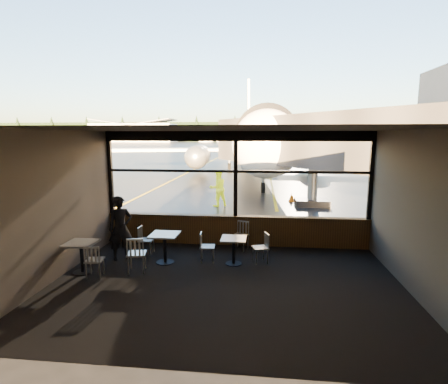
% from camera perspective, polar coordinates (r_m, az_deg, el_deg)
% --- Properties ---
extents(ground_plane, '(520.00, 520.00, 0.00)m').
position_cam_1_polar(ground_plane, '(130.52, 5.86, 7.63)').
color(ground_plane, black).
rests_on(ground_plane, ground).
extents(carpet_floor, '(8.00, 6.00, 0.01)m').
position_cam_1_polar(carpet_floor, '(8.22, 0.23, -14.88)').
color(carpet_floor, black).
rests_on(carpet_floor, ground).
extents(ceiling, '(8.00, 6.00, 0.04)m').
position_cam_1_polar(ceiling, '(7.51, 0.24, 10.23)').
color(ceiling, '#38332D').
rests_on(ceiling, ground).
extents(wall_left, '(0.04, 6.00, 3.50)m').
position_cam_1_polar(wall_left, '(9.01, -25.99, -2.07)').
color(wall_left, '#4D453D').
rests_on(wall_left, ground).
extents(wall_right, '(0.04, 6.00, 3.50)m').
position_cam_1_polar(wall_right, '(8.30, 28.94, -3.19)').
color(wall_right, '#4D453D').
rests_on(wall_right, ground).
extents(wall_back, '(8.00, 0.04, 3.50)m').
position_cam_1_polar(wall_back, '(4.81, -3.51, -10.38)').
color(wall_back, '#4D453D').
rests_on(wall_back, ground).
extents(window_sill, '(8.00, 0.28, 0.90)m').
position_cam_1_polar(window_sill, '(10.90, 1.87, -6.34)').
color(window_sill, '#4C3117').
rests_on(window_sill, ground).
extents(window_header, '(8.00, 0.18, 0.30)m').
position_cam_1_polar(window_header, '(10.50, 1.95, 9.10)').
color(window_header, black).
rests_on(window_header, ground).
extents(mullion_left, '(0.12, 0.12, 2.60)m').
position_cam_1_polar(mullion_left, '(11.55, -18.06, 2.94)').
color(mullion_left, black).
rests_on(mullion_left, ground).
extents(mullion_centre, '(0.12, 0.12, 2.60)m').
position_cam_1_polar(mullion_centre, '(10.56, 1.92, 2.85)').
color(mullion_centre, black).
rests_on(mullion_centre, ground).
extents(mullion_right, '(0.12, 0.12, 2.60)m').
position_cam_1_polar(mullion_right, '(11.00, 22.91, 2.38)').
color(mullion_right, black).
rests_on(mullion_right, ground).
extents(window_transom, '(8.00, 0.10, 0.08)m').
position_cam_1_polar(window_transom, '(10.55, 1.92, 3.39)').
color(window_transom, black).
rests_on(window_transom, ground).
extents(airliner, '(31.81, 37.21, 10.73)m').
position_cam_1_polar(airliner, '(32.57, 4.92, 12.65)').
color(airliner, white).
rests_on(airliner, ground_plane).
extents(jet_bridge, '(9.61, 11.75, 5.13)m').
position_cam_1_polar(jet_bridge, '(16.24, 16.26, 5.98)').
color(jet_bridge, '#2D2D30').
rests_on(jet_bridge, ground_plane).
extents(cafe_table_near, '(0.65, 0.65, 0.72)m').
position_cam_1_polar(cafe_table_near, '(9.32, 1.58, -9.63)').
color(cafe_table_near, gray).
rests_on(cafe_table_near, carpet_floor).
extents(cafe_table_mid, '(0.73, 0.73, 0.80)m').
position_cam_1_polar(cafe_table_mid, '(9.53, -9.62, -9.07)').
color(cafe_table_mid, '#A8A39B').
rests_on(cafe_table_mid, carpet_floor).
extents(cafe_table_left, '(0.71, 0.71, 0.78)m').
position_cam_1_polar(cafe_table_left, '(9.44, -22.19, -9.88)').
color(cafe_table_left, gray).
rests_on(cafe_table_left, carpet_floor).
extents(chair_near_e, '(0.56, 0.56, 0.81)m').
position_cam_1_polar(chair_near_e, '(9.47, 5.95, -9.08)').
color(chair_near_e, '#B6B1A4').
rests_on(chair_near_e, carpet_floor).
extents(chair_near_w, '(0.47, 0.47, 0.81)m').
position_cam_1_polar(chair_near_w, '(9.51, -2.71, -8.96)').
color(chair_near_w, beige).
rests_on(chair_near_w, carpet_floor).
extents(chair_near_n, '(0.60, 0.60, 0.85)m').
position_cam_1_polar(chair_near_n, '(10.45, 2.73, -7.15)').
color(chair_near_n, beige).
rests_on(chair_near_n, carpet_floor).
extents(chair_mid_s, '(0.60, 0.60, 0.93)m').
position_cam_1_polar(chair_mid_s, '(9.05, -14.07, -9.79)').
color(chair_mid_s, '#B5AFA3').
rests_on(chair_mid_s, carpet_floor).
extents(chair_mid_w, '(0.45, 0.45, 0.81)m').
position_cam_1_polar(chair_mid_w, '(10.32, -12.55, -7.70)').
color(chair_mid_w, '#BCB7AA').
rests_on(chair_mid_w, carpet_floor).
extents(chair_left_s, '(0.51, 0.51, 0.82)m').
position_cam_1_polar(chair_left_s, '(9.06, -20.36, -10.43)').
color(chair_left_s, '#B9B4A7').
rests_on(chair_left_s, carpet_floor).
extents(passenger, '(0.77, 0.72, 1.76)m').
position_cam_1_polar(passenger, '(9.94, -16.54, -5.68)').
color(passenger, black).
rests_on(passenger, carpet_floor).
extents(ground_crew, '(1.08, 1.02, 1.76)m').
position_cam_1_polar(ground_crew, '(16.76, -1.01, 0.65)').
color(ground_crew, '#BFF219').
rests_on(ground_crew, ground_plane).
extents(cone_nose, '(0.33, 0.33, 0.45)m').
position_cam_1_polar(cone_nose, '(18.40, 10.97, -0.82)').
color(cone_nose, '#E94C07').
rests_on(cone_nose, ground_plane).
extents(hangar_left, '(45.00, 18.00, 11.00)m').
position_cam_1_polar(hangar_left, '(203.21, -14.44, 9.47)').
color(hangar_left, silver).
rests_on(hangar_left, ground_plane).
extents(hangar_mid, '(38.00, 15.00, 10.00)m').
position_cam_1_polar(hangar_mid, '(195.48, 6.00, 9.58)').
color(hangar_mid, silver).
rests_on(hangar_mid, ground_plane).
extents(hangar_right, '(50.00, 20.00, 12.00)m').
position_cam_1_polar(hangar_right, '(197.58, 23.91, 9.14)').
color(hangar_right, silver).
rests_on(hangar_right, ground_plane).
extents(fuel_tank_a, '(8.00, 8.00, 6.00)m').
position_cam_1_polar(fuel_tank_a, '(194.92, -2.97, 9.03)').
color(fuel_tank_a, silver).
rests_on(fuel_tank_a, ground_plane).
extents(fuel_tank_b, '(8.00, 8.00, 6.00)m').
position_cam_1_polar(fuel_tank_b, '(193.59, -0.01, 9.04)').
color(fuel_tank_b, silver).
rests_on(fuel_tank_b, ground_plane).
extents(fuel_tank_c, '(8.00, 8.00, 6.00)m').
position_cam_1_polar(fuel_tank_c, '(192.77, 2.98, 9.03)').
color(fuel_tank_c, silver).
rests_on(fuel_tank_c, ground_plane).
extents(treeline, '(360.00, 3.00, 12.00)m').
position_cam_1_polar(treeline, '(220.49, 6.03, 9.79)').
color(treeline, black).
rests_on(treeline, ground_plane).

